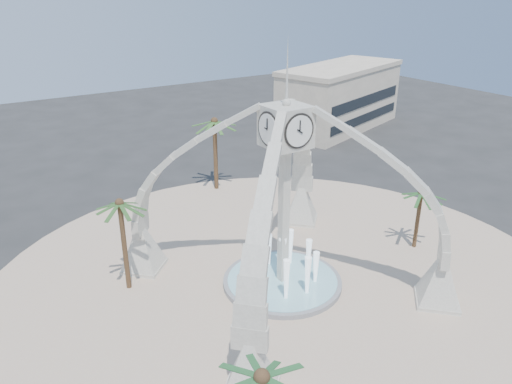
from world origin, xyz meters
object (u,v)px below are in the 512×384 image
clock_tower (284,197)px  palm_north (214,122)px  palm_south (262,379)px  fountain (282,281)px  palm_west (120,204)px  palm_east (421,193)px

clock_tower → palm_north: (4.52, 17.38, 0.29)m
clock_tower → palm_south: (-9.43, -11.61, -0.71)m
clock_tower → fountain: 6.20m
palm_west → palm_north: 18.04m
fountain → palm_north: (4.52, 17.38, 6.49)m
clock_tower → fountain: (0.00, 0.00, -6.20)m
clock_tower → palm_west: clock_tower is taller
palm_east → palm_north: palm_north is taller
clock_tower → palm_south: size_ratio=2.72×
clock_tower → palm_north: clock_tower is taller
fountain → palm_west: (-8.85, 5.27, 5.85)m
palm_east → palm_north: (-7.07, 18.75, 2.27)m
clock_tower → palm_east: clock_tower is taller
fountain → palm_north: 19.09m
palm_north → palm_south: (-13.95, -28.98, -1.00)m
clock_tower → palm_west: (-8.85, 5.27, -0.35)m
clock_tower → palm_south: clock_tower is taller
clock_tower → palm_east: (11.59, -1.37, -1.98)m
clock_tower → palm_north: bearing=75.4°
clock_tower → fountain: clock_tower is taller
palm_east → palm_west: 21.55m
fountain → palm_west: bearing=149.2°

